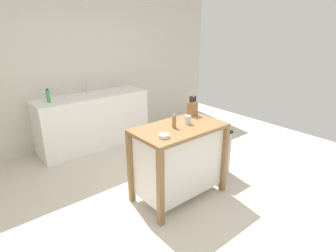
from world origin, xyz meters
TOP-DOWN VIEW (x-y plane):
  - ground_plane at (0.00, 0.00)m, footprint 6.84×6.84m
  - wall_back at (0.00, 2.53)m, footprint 5.84×0.10m
  - kitchen_island at (0.18, 0.13)m, footprint 1.05×0.61m
  - knife_block at (0.59, 0.33)m, footprint 0.11×0.09m
  - bowl_stoneware_deep at (-0.15, -0.01)m, footprint 0.12×0.12m
  - drinking_cup at (0.32, 0.13)m, footprint 0.07×0.07m
  - pepper_grinder at (0.12, 0.14)m, footprint 0.04×0.04m
  - trash_bin at (0.95, 0.21)m, footprint 0.36×0.28m
  - sink_counter at (0.08, 2.18)m, footprint 1.83×0.60m
  - sink_faucet at (0.08, 2.32)m, footprint 0.02×0.02m
  - bottle_spray_cleaner at (-0.59, 2.17)m, footprint 0.05×0.05m

SIDE VIEW (x-z plane):
  - ground_plane at x=0.00m, z-range 0.00..0.00m
  - trash_bin at x=0.95m, z-range 0.00..0.63m
  - sink_counter at x=0.08m, z-range 0.00..0.90m
  - kitchen_island at x=0.18m, z-range 0.05..0.96m
  - bowl_stoneware_deep at x=-0.15m, z-range 0.91..0.94m
  - drinking_cup at x=0.32m, z-range 0.90..1.00m
  - pepper_grinder at x=0.12m, z-range 0.90..1.06m
  - bottle_spray_cleaner at x=-0.59m, z-range 0.89..1.09m
  - knife_block at x=0.59m, z-range 0.87..1.12m
  - sink_faucet at x=0.08m, z-range 0.89..1.11m
  - wall_back at x=0.00m, z-range 0.00..2.60m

